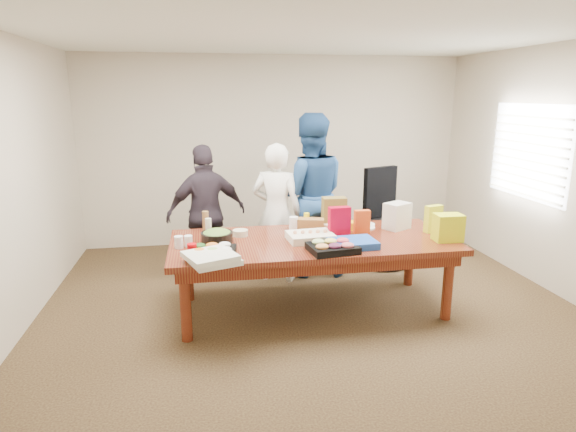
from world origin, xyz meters
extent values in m
cube|color=#47301E|center=(0.00, 0.00, -0.01)|extent=(5.50, 5.00, 0.02)
cube|color=white|center=(0.00, 0.00, 2.71)|extent=(5.50, 5.00, 0.02)
cube|color=beige|center=(0.00, 2.50, 1.35)|extent=(5.50, 0.04, 2.70)
cube|color=beige|center=(0.00, -2.50, 1.35)|extent=(5.50, 0.04, 2.70)
cube|color=beige|center=(-2.75, 0.00, 1.35)|extent=(0.04, 5.00, 2.70)
cube|color=beige|center=(2.75, 0.00, 1.35)|extent=(0.04, 5.00, 2.70)
cube|color=white|center=(2.72, 0.60, 1.50)|extent=(0.03, 1.40, 1.10)
cube|color=beige|center=(2.68, 0.60, 1.50)|extent=(0.04, 1.36, 1.00)
cube|color=#4C1C0F|center=(0.00, 0.00, 0.38)|extent=(2.80, 1.20, 0.75)
cube|color=black|center=(1.20, 1.14, 0.60)|extent=(0.78, 0.78, 1.19)
imported|color=white|center=(-0.23, 0.90, 0.81)|extent=(0.70, 0.60, 1.63)
imported|color=navy|center=(0.19, 1.04, 0.98)|extent=(1.01, 0.82, 1.95)
imported|color=#2B222B|center=(-1.03, 1.06, 0.80)|extent=(1.01, 0.63, 1.61)
cube|color=black|center=(-1.00, -0.34, 0.78)|extent=(0.45, 0.37, 0.06)
cube|color=black|center=(0.10, -0.41, 0.78)|extent=(0.47, 0.39, 0.07)
cube|color=white|center=(-0.03, -0.03, 0.79)|extent=(0.46, 0.36, 0.08)
cylinder|color=black|center=(-0.94, 0.06, 0.80)|extent=(0.36, 0.36, 0.10)
cube|color=#1B4BB3|center=(0.31, -0.30, 0.78)|extent=(0.46, 0.35, 0.07)
cube|color=#B1001E|center=(0.28, 0.02, 0.91)|extent=(0.22, 0.10, 0.31)
cube|color=yellow|center=(1.30, 0.05, 0.89)|extent=(0.20, 0.13, 0.28)
cube|color=#D64C18|center=(0.54, 0.11, 0.87)|extent=(0.16, 0.07, 0.25)
cylinder|color=white|center=(-0.13, 0.34, 0.82)|extent=(0.12, 0.12, 0.15)
cylinder|color=#FFE80C|center=(0.03, 0.42, 0.83)|extent=(0.08, 0.08, 0.17)
cylinder|color=brown|center=(-1.05, 0.51, 0.85)|extent=(0.08, 0.08, 0.21)
cylinder|color=beige|center=(-1.02, 0.28, 0.84)|extent=(0.08, 0.08, 0.19)
cube|color=#DC9D0C|center=(0.42, 0.32, 0.79)|extent=(0.29, 0.24, 0.08)
cube|color=olive|center=(0.04, 0.34, 0.81)|extent=(0.34, 0.21, 0.12)
cube|color=brown|center=(0.33, 0.40, 0.92)|extent=(0.26, 0.16, 0.33)
cylinder|color=#AD0107|center=(-1.17, -0.31, 0.81)|extent=(0.09, 0.09, 0.11)
cylinder|color=white|center=(-1.30, -0.06, 0.81)|extent=(0.08, 0.08, 0.12)
cylinder|color=white|center=(-1.21, -0.03, 0.80)|extent=(0.08, 0.08, 0.11)
cube|color=silver|center=(-0.99, -0.52, 0.77)|extent=(0.50, 0.50, 0.05)
cube|color=silver|center=(-1.02, -0.54, 0.82)|extent=(0.51, 0.51, 0.05)
cylinder|color=white|center=(0.64, 0.31, 0.76)|extent=(0.26, 0.26, 0.01)
cylinder|color=white|center=(0.68, 0.43, 0.76)|extent=(0.31, 0.31, 0.02)
cylinder|color=beige|center=(0.25, 0.32, 0.78)|extent=(0.17, 0.17, 0.07)
cylinder|color=beige|center=(-0.70, 0.25, 0.78)|extent=(0.19, 0.19, 0.06)
cube|color=silver|center=(0.98, 0.23, 0.89)|extent=(0.32, 0.29, 0.28)
cube|color=#DDEF15|center=(1.30, -0.27, 0.88)|extent=(0.27, 0.20, 0.27)
camera|label=1|loc=(-1.04, -4.50, 2.15)|focal=30.15mm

